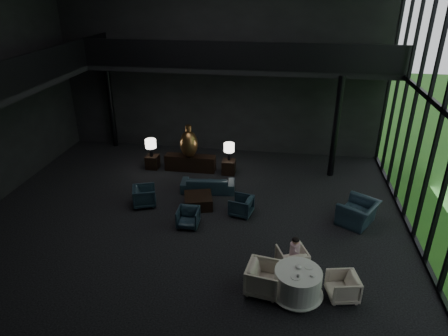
# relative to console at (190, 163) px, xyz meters

# --- Properties ---
(floor) EXTENTS (14.00, 12.00, 0.02)m
(floor) POSITION_rel_console_xyz_m (0.86, -3.56, -0.33)
(floor) COLOR black
(floor) RESTS_ON ground
(wall_back) EXTENTS (14.00, 0.04, 8.00)m
(wall_back) POSITION_rel_console_xyz_m (0.86, 2.44, 3.67)
(wall_back) COLOR black
(wall_back) RESTS_ON ground
(wall_front) EXTENTS (14.00, 0.04, 8.00)m
(wall_front) POSITION_rel_console_xyz_m (0.86, -9.56, 3.67)
(wall_front) COLOR black
(wall_front) RESTS_ON ground
(curtain_wall) EXTENTS (0.20, 12.00, 8.00)m
(curtain_wall) POSITION_rel_console_xyz_m (7.81, -3.56, 3.67)
(curtain_wall) COLOR black
(curtain_wall) RESTS_ON ground
(mezzanine_back) EXTENTS (12.00, 2.00, 0.25)m
(mezzanine_back) POSITION_rel_console_xyz_m (1.86, 1.44, 3.67)
(mezzanine_back) COLOR black
(mezzanine_back) RESTS_ON wall_back
(railing_left) EXTENTS (0.06, 12.00, 1.00)m
(railing_left) POSITION_rel_console_xyz_m (-4.14, -3.56, 4.27)
(railing_left) COLOR black
(railing_left) RESTS_ON mezzanine_left
(railing_back) EXTENTS (12.00, 0.06, 1.00)m
(railing_back) POSITION_rel_console_xyz_m (1.86, 0.44, 4.27)
(railing_back) COLOR black
(railing_back) RESTS_ON mezzanine_back
(column_nw) EXTENTS (0.24, 0.24, 4.00)m
(column_nw) POSITION_rel_console_xyz_m (-4.14, 2.14, 1.67)
(column_nw) COLOR black
(column_nw) RESTS_ON floor
(column_ne) EXTENTS (0.24, 0.24, 4.00)m
(column_ne) POSITION_rel_console_xyz_m (5.66, 0.44, 1.67)
(column_ne) COLOR black
(column_ne) RESTS_ON floor
(console) EXTENTS (2.06, 0.47, 0.65)m
(console) POSITION_rel_console_xyz_m (0.00, 0.00, 0.00)
(console) COLOR black
(console) RESTS_ON floor
(bronze_urn) EXTENTS (0.71, 0.71, 1.32)m
(bronze_urn) POSITION_rel_console_xyz_m (0.00, -0.10, 0.89)
(bronze_urn) COLOR #AB6E36
(bronze_urn) RESTS_ON console
(side_table_left) EXTENTS (0.50, 0.50, 0.56)m
(side_table_left) POSITION_rel_console_xyz_m (-1.60, -0.02, -0.05)
(side_table_left) COLOR black
(side_table_left) RESTS_ON floor
(table_lamp_left) EXTENTS (0.44, 0.44, 0.74)m
(table_lamp_left) POSITION_rel_console_xyz_m (-1.60, -0.08, 0.76)
(table_lamp_left) COLOR black
(table_lamp_left) RESTS_ON side_table_left
(side_table_right) EXTENTS (0.52, 0.52, 0.57)m
(side_table_right) POSITION_rel_console_xyz_m (1.60, -0.05, -0.04)
(side_table_right) COLOR black
(side_table_right) RESTS_ON floor
(table_lamp_right) EXTENTS (0.42, 0.42, 0.71)m
(table_lamp_right) POSITION_rel_console_xyz_m (1.60, 0.01, 0.75)
(table_lamp_right) COLOR black
(table_lamp_right) RESTS_ON side_table_right
(sofa) EXTENTS (1.91, 0.72, 0.73)m
(sofa) POSITION_rel_console_xyz_m (1.05, -1.65, 0.04)
(sofa) COLOR black
(sofa) RESTS_ON floor
(lounge_armchair_west) EXTENTS (0.92, 0.94, 0.77)m
(lounge_armchair_west) POSITION_rel_console_xyz_m (-0.92, -2.99, 0.06)
(lounge_armchair_west) COLOR #182131
(lounge_armchair_west) RESTS_ON floor
(lounge_armchair_east) EXTENTS (0.74, 0.77, 0.67)m
(lounge_armchair_east) POSITION_rel_console_xyz_m (2.45, -3.09, 0.01)
(lounge_armchair_east) COLOR #1C2C39
(lounge_armchair_east) RESTS_ON floor
(lounge_armchair_south) EXTENTS (0.60, 0.56, 0.61)m
(lounge_armchair_south) POSITION_rel_console_xyz_m (0.88, -4.05, -0.02)
(lounge_armchair_south) COLOR #263A45
(lounge_armchair_south) RESTS_ON floor
(window_armchair) EXTENTS (1.42, 1.57, 1.15)m
(window_armchair) POSITION_rel_console_xyz_m (6.20, -3.05, 0.25)
(window_armchair) COLOR black
(window_armchair) RESTS_ON floor
(coffee_table) EXTENTS (1.14, 1.14, 0.42)m
(coffee_table) POSITION_rel_console_xyz_m (0.93, -2.79, -0.12)
(coffee_table) COLOR black
(coffee_table) RESTS_ON floor
(dining_table) EXTENTS (1.31, 1.31, 0.75)m
(dining_table) POSITION_rel_console_xyz_m (4.26, -6.66, 0.00)
(dining_table) COLOR white
(dining_table) RESTS_ON floor
(dining_chair_north) EXTENTS (0.88, 0.86, 0.71)m
(dining_chair_north) POSITION_rel_console_xyz_m (4.12, -5.69, 0.03)
(dining_chair_north) COLOR #BEB0A8
(dining_chair_north) RESTS_ON floor
(dining_chair_east) EXTENTS (0.72, 0.75, 0.66)m
(dining_chair_east) POSITION_rel_console_xyz_m (5.35, -6.55, 0.00)
(dining_chair_east) COLOR #BCB0A4
(dining_chair_east) RESTS_ON floor
(dining_chair_west) EXTENTS (0.99, 1.04, 0.95)m
(dining_chair_west) POSITION_rel_console_xyz_m (3.44, -6.62, 0.15)
(dining_chair_west) COLOR #AAA098
(dining_chair_west) RESTS_ON floor
(child) EXTENTS (0.27, 0.27, 0.58)m
(child) POSITION_rel_console_xyz_m (4.18, -5.66, 0.41)
(child) COLOR pink
(child) RESTS_ON dining_chair_north
(plate_a) EXTENTS (0.31, 0.31, 0.02)m
(plate_a) POSITION_rel_console_xyz_m (4.18, -6.89, 0.43)
(plate_a) COLOR white
(plate_a) RESTS_ON dining_table
(plate_b) EXTENTS (0.22, 0.22, 0.01)m
(plate_b) POSITION_rel_console_xyz_m (4.50, -6.47, 0.43)
(plate_b) COLOR white
(plate_b) RESTS_ON dining_table
(saucer) EXTENTS (0.20, 0.20, 0.01)m
(saucer) POSITION_rel_console_xyz_m (4.57, -6.76, 0.43)
(saucer) COLOR white
(saucer) RESTS_ON dining_table
(coffee_cup) EXTENTS (0.09, 0.09, 0.06)m
(coffee_cup) POSITION_rel_console_xyz_m (4.56, -6.81, 0.46)
(coffee_cup) COLOR white
(coffee_cup) RESTS_ON saucer
(cereal_bowl) EXTENTS (0.16, 0.16, 0.08)m
(cereal_bowl) POSITION_rel_console_xyz_m (4.25, -6.53, 0.46)
(cereal_bowl) COLOR white
(cereal_bowl) RESTS_ON dining_table
(cream_pot) EXTENTS (0.07, 0.07, 0.07)m
(cream_pot) POSITION_rel_console_xyz_m (4.23, -6.88, 0.46)
(cream_pot) COLOR #99999E
(cream_pot) RESTS_ON dining_table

